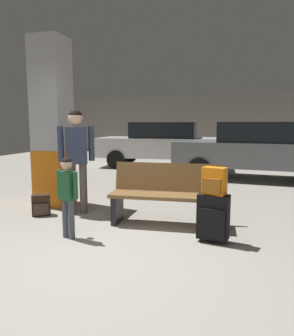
{
  "coord_description": "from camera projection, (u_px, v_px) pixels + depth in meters",
  "views": [
    {
      "loc": [
        1.5,
        -3.02,
        1.48
      ],
      "look_at": [
        0.24,
        1.3,
        0.85
      ],
      "focal_mm": 34.51,
      "sensor_mm": 36.0,
      "label": 1
    }
  ],
  "objects": [
    {
      "name": "garage_back_wall",
      "position": [
        209.0,
        125.0,
        15.54
      ],
      "size": [
        18.0,
        0.12,
        2.8
      ],
      "primitive_type": "cube",
      "color": "gray",
      "rests_on": "ground_plane"
    },
    {
      "name": "child",
      "position": [
        67.0,
        189.0,
        4.1
      ],
      "size": [
        0.34,
        0.25,
        1.05
      ],
      "color": "#4C5160",
      "rests_on": "ground_plane"
    },
    {
      "name": "suitcase",
      "position": [
        213.0,
        217.0,
        4.01
      ],
      "size": [
        0.41,
        0.28,
        0.6
      ],
      "color": "black",
      "rests_on": "ground_plane"
    },
    {
      "name": "ground_plane",
      "position": [
        170.0,
        191.0,
        7.31
      ],
      "size": [
        18.0,
        18.0,
        0.1
      ],
      "primitive_type": "cube",
      "color": "gray"
    },
    {
      "name": "backpack_dark_floor",
      "position": [
        41.0,
        205.0,
        5.19
      ],
      "size": [
        0.32,
        0.3,
        0.34
      ],
      "color": "black",
      "rests_on": "ground_plane"
    },
    {
      "name": "parked_car_near",
      "position": [
        256.0,
        149.0,
        8.53
      ],
      "size": [
        4.21,
        2.02,
        1.51
      ],
      "color": "slate",
      "rests_on": "ground_plane"
    },
    {
      "name": "adult",
      "position": [
        76.0,
        150.0,
        5.18
      ],
      "size": [
        0.52,
        0.34,
        1.69
      ],
      "color": "brown",
      "rests_on": "ground_plane"
    },
    {
      "name": "parked_car_far",
      "position": [
        161.0,
        143.0,
        10.96
      ],
      "size": [
        4.22,
        2.03,
        1.51
      ],
      "color": "silver",
      "rests_on": "ground_plane"
    },
    {
      "name": "bench",
      "position": [
        166.0,
        195.0,
        4.72
      ],
      "size": [
        1.64,
        0.65,
        0.89
      ],
      "color": "brown",
      "rests_on": "ground_plane"
    },
    {
      "name": "backpack_bright",
      "position": [
        214.0,
        181.0,
        3.95
      ],
      "size": [
        0.31,
        0.26,
        0.34
      ],
      "color": "orange",
      "rests_on": "suitcase"
    },
    {
      "name": "structural_pillar",
      "position": [
        52.0,
        124.0,
        5.75
      ],
      "size": [
        0.57,
        0.57,
        2.96
      ],
      "color": "orange",
      "rests_on": "ground_plane"
    }
  ]
}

